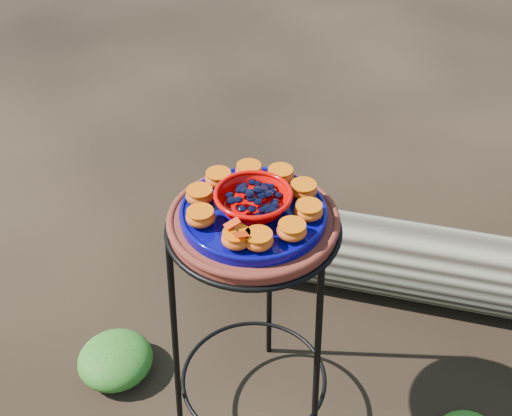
% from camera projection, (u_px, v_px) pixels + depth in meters
% --- Properties ---
extents(ground, '(60.00, 60.00, 0.00)m').
position_uv_depth(ground, '(254.00, 409.00, 1.89)').
color(ground, black).
extents(plant_stand, '(0.44, 0.44, 0.70)m').
position_uv_depth(plant_stand, '(254.00, 330.00, 1.67)').
color(plant_stand, black).
rests_on(plant_stand, ground).
extents(terracotta_saucer, '(0.38, 0.38, 0.03)m').
position_uv_depth(terracotta_saucer, '(253.00, 222.00, 1.44)').
color(terracotta_saucer, '#5F2316').
rests_on(terracotta_saucer, plant_stand).
extents(cobalt_plate, '(0.33, 0.33, 0.02)m').
position_uv_depth(cobalt_plate, '(253.00, 213.00, 1.43)').
color(cobalt_plate, '#05085A').
rests_on(cobalt_plate, terracotta_saucer).
extents(red_bowl, '(0.16, 0.16, 0.05)m').
position_uv_depth(red_bowl, '(253.00, 201.00, 1.40)').
color(red_bowl, '#C50300').
rests_on(red_bowl, cobalt_plate).
extents(glass_gems, '(0.13, 0.13, 0.02)m').
position_uv_depth(glass_gems, '(253.00, 189.00, 1.38)').
color(glass_gems, black).
rests_on(glass_gems, red_bowl).
extents(orange_half_0, '(0.06, 0.06, 0.03)m').
position_uv_depth(orange_half_0, '(237.00, 239.00, 1.32)').
color(orange_half_0, '#AA2004').
rests_on(orange_half_0, cobalt_plate).
extents(orange_half_1, '(0.06, 0.06, 0.03)m').
position_uv_depth(orange_half_1, '(258.00, 240.00, 1.31)').
color(orange_half_1, '#AA2004').
rests_on(orange_half_1, cobalt_plate).
extents(orange_half_2, '(0.06, 0.06, 0.03)m').
position_uv_depth(orange_half_2, '(292.00, 231.00, 1.34)').
color(orange_half_2, '#AA2004').
rests_on(orange_half_2, cobalt_plate).
extents(orange_half_3, '(0.06, 0.06, 0.03)m').
position_uv_depth(orange_half_3, '(308.00, 211.00, 1.39)').
color(orange_half_3, '#AA2004').
rests_on(orange_half_3, cobalt_plate).
extents(orange_half_4, '(0.06, 0.06, 0.03)m').
position_uv_depth(orange_half_4, '(303.00, 190.00, 1.45)').
color(orange_half_4, '#AA2004').
rests_on(orange_half_4, cobalt_plate).
extents(orange_half_5, '(0.06, 0.06, 0.03)m').
position_uv_depth(orange_half_5, '(281.00, 175.00, 1.49)').
color(orange_half_5, '#AA2004').
rests_on(orange_half_5, cobalt_plate).
extents(orange_half_6, '(0.06, 0.06, 0.03)m').
position_uv_depth(orange_half_6, '(249.00, 171.00, 1.50)').
color(orange_half_6, '#AA2004').
rests_on(orange_half_6, cobalt_plate).
extents(orange_half_7, '(0.06, 0.06, 0.03)m').
position_uv_depth(orange_half_7, '(219.00, 179.00, 1.48)').
color(orange_half_7, '#AA2004').
rests_on(orange_half_7, cobalt_plate).
extents(orange_half_8, '(0.06, 0.06, 0.03)m').
position_uv_depth(orange_half_8, '(200.00, 196.00, 1.43)').
color(orange_half_8, '#AA2004').
rests_on(orange_half_8, cobalt_plate).
extents(orange_half_9, '(0.06, 0.06, 0.03)m').
position_uv_depth(orange_half_9, '(200.00, 217.00, 1.37)').
color(orange_half_9, '#AA2004').
rests_on(orange_half_9, cobalt_plate).
extents(butterfly, '(0.08, 0.08, 0.01)m').
position_uv_depth(butterfly, '(236.00, 230.00, 1.30)').
color(butterfly, red).
rests_on(butterfly, orange_half_0).
extents(driftwood_log, '(1.44, 0.43, 0.27)m').
position_uv_depth(driftwood_log, '(415.00, 261.00, 2.19)').
color(driftwood_log, black).
rests_on(driftwood_log, ground).
extents(foliage_left, '(0.23, 0.23, 0.11)m').
position_uv_depth(foliage_left, '(115.00, 359.00, 1.96)').
color(foliage_left, '#154E18').
rests_on(foliage_left, ground).
extents(foliage_back, '(0.27, 0.27, 0.13)m').
position_uv_depth(foliage_back, '(228.00, 241.00, 2.37)').
color(foliage_back, '#154E18').
rests_on(foliage_back, ground).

